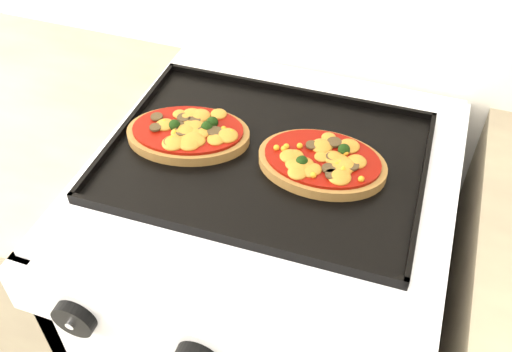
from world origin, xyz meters
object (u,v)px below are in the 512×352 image
at_px(pizza_left, 188,132).
at_px(pizza_right, 322,161).
at_px(stove, 267,317).
at_px(baking_tray, 266,155).

bearing_deg(pizza_left, pizza_right, 1.50).
distance_m(stove, pizza_left, 0.50).
bearing_deg(pizza_left, baking_tray, 1.09).
relative_size(baking_tray, pizza_left, 2.46).
bearing_deg(pizza_right, pizza_left, -178.50).
height_order(stove, pizza_left, pizza_left).
bearing_deg(pizza_right, baking_tray, -177.90).
relative_size(stove, pizza_left, 4.35).
distance_m(baking_tray, pizza_left, 0.14).
bearing_deg(baking_tray, pizza_left, 179.89).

